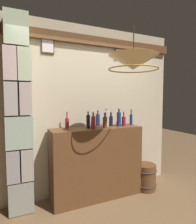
# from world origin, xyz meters

# --- Properties ---
(panelled_rear_partition) EXTENTS (3.15, 0.15, 2.77)m
(panelled_rear_partition) POSITION_xyz_m (-0.00, 1.10, 1.45)
(panelled_rear_partition) COLOR #BCAD8E
(panelled_rear_partition) RESTS_ON ground
(stone_pillar) EXTENTS (0.35, 0.35, 2.69)m
(stone_pillar) POSITION_xyz_m (-1.13, 0.94, 1.34)
(stone_pillar) COLOR gray
(stone_pillar) RESTS_ON ground
(bar_shelf_unit) EXTENTS (1.45, 0.41, 1.13)m
(bar_shelf_unit) POSITION_xyz_m (0.00, 0.81, 0.56)
(bar_shelf_unit) COLOR brown
(bar_shelf_unit) RESTS_ON ground
(liquor_bottle_bourbon) EXTENTS (0.08, 0.08, 0.29)m
(liquor_bottle_bourbon) POSITION_xyz_m (0.19, 0.85, 1.25)
(liquor_bottle_bourbon) COLOR #B0B4D1
(liquor_bottle_bourbon) RESTS_ON bar_shelf_unit
(liquor_bottle_scotch) EXTENTS (0.07, 0.07, 0.26)m
(liquor_bottle_scotch) POSITION_xyz_m (0.09, 0.97, 1.23)
(liquor_bottle_scotch) COLOR navy
(liquor_bottle_scotch) RESTS_ON bar_shelf_unit
(liquor_bottle_gin) EXTENTS (0.07, 0.07, 0.29)m
(liquor_bottle_gin) POSITION_xyz_m (0.40, 0.80, 1.25)
(liquor_bottle_gin) COLOR navy
(liquor_bottle_gin) RESTS_ON bar_shelf_unit
(liquor_bottle_rye) EXTENTS (0.06, 0.06, 0.26)m
(liquor_bottle_rye) POSITION_xyz_m (-0.15, 0.80, 1.23)
(liquor_bottle_rye) COLOR black
(liquor_bottle_rye) RESTS_ON bar_shelf_unit
(liquor_bottle_sherry) EXTENTS (0.07, 0.07, 0.24)m
(liquor_bottle_sherry) POSITION_xyz_m (0.10, 0.73, 1.22)
(liquor_bottle_sherry) COLOR #593415
(liquor_bottle_sherry) RESTS_ON bar_shelf_unit
(liquor_bottle_vodka) EXTENTS (0.06, 0.06, 0.26)m
(liquor_bottle_vodka) POSITION_xyz_m (-0.45, 0.93, 1.21)
(liquor_bottle_vodka) COLOR maroon
(liquor_bottle_vodka) RESTS_ON bar_shelf_unit
(liquor_bottle_port) EXTENTS (0.06, 0.06, 0.23)m
(liquor_bottle_port) POSITION_xyz_m (0.30, 0.89, 1.22)
(liquor_bottle_port) COLOR black
(liquor_bottle_port) RESTS_ON bar_shelf_unit
(liquor_bottle_amaro) EXTENTS (0.07, 0.07, 0.24)m
(liquor_bottle_amaro) POSITION_xyz_m (0.49, 0.80, 1.21)
(liquor_bottle_amaro) COLOR maroon
(liquor_bottle_amaro) RESTS_ON bar_shelf_unit
(liquor_bottle_whiskey) EXTENTS (0.06, 0.06, 0.26)m
(liquor_bottle_whiskey) POSITION_xyz_m (-0.10, 0.72, 1.23)
(liquor_bottle_whiskey) COLOR maroon
(liquor_bottle_whiskey) RESTS_ON bar_shelf_unit
(liquor_bottle_rum) EXTENTS (0.05, 0.05, 0.28)m
(liquor_bottle_rum) POSITION_xyz_m (0.66, 0.84, 1.23)
(liquor_bottle_rum) COLOR navy
(liquor_bottle_rum) RESTS_ON bar_shelf_unit
(glass_tumbler_rocks) EXTENTS (0.07, 0.07, 0.07)m
(glass_tumbler_rocks) POSITION_xyz_m (0.43, 0.90, 1.16)
(glass_tumbler_rocks) COLOR silver
(glass_tumbler_rocks) RESTS_ON bar_shelf_unit
(pendant_lamp) EXTENTS (0.62, 0.62, 0.54)m
(pendant_lamp) POSITION_xyz_m (0.17, 0.09, 2.02)
(pendant_lamp) COLOR beige
(wooden_barrel) EXTENTS (0.39, 0.39, 0.44)m
(wooden_barrel) POSITION_xyz_m (0.88, 0.69, 0.22)
(wooden_barrel) COLOR brown
(wooden_barrel) RESTS_ON ground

